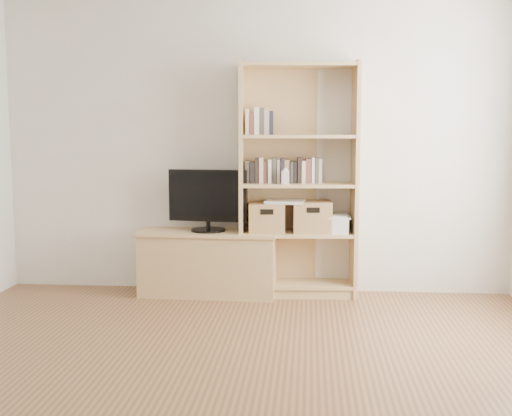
# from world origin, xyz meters

# --- Properties ---
(floor) EXTENTS (4.50, 5.00, 0.01)m
(floor) POSITION_xyz_m (0.00, 0.00, 0.00)
(floor) COLOR brown
(floor) RESTS_ON ground
(back_wall) EXTENTS (4.50, 0.02, 2.60)m
(back_wall) POSITION_xyz_m (0.00, 2.50, 1.30)
(back_wall) COLOR silver
(back_wall) RESTS_ON floor
(tv_stand) EXTENTS (1.19, 0.48, 0.54)m
(tv_stand) POSITION_xyz_m (-0.39, 2.28, 0.27)
(tv_stand) COLOR tan
(tv_stand) RESTS_ON floor
(bookshelf) EXTENTS (1.03, 0.43, 2.01)m
(bookshelf) POSITION_xyz_m (0.39, 2.32, 1.01)
(bookshelf) COLOR tan
(bookshelf) RESTS_ON floor
(television) EXTENTS (0.70, 0.13, 0.54)m
(television) POSITION_xyz_m (-0.39, 2.28, 0.84)
(television) COLOR black
(television) RESTS_ON tv_stand
(books_row_mid) EXTENTS (0.78, 0.23, 0.21)m
(books_row_mid) POSITION_xyz_m (0.39, 2.34, 1.09)
(books_row_mid) COLOR #37332D
(books_row_mid) RESTS_ON bookshelf
(books_row_upper) EXTENTS (0.37, 0.16, 0.19)m
(books_row_upper) POSITION_xyz_m (0.16, 2.33, 1.49)
(books_row_upper) COLOR #37332D
(books_row_upper) RESTS_ON bookshelf
(baby_monitor) EXTENTS (0.06, 0.04, 0.11)m
(baby_monitor) POSITION_xyz_m (0.28, 2.20, 1.04)
(baby_monitor) COLOR white
(baby_monitor) RESTS_ON bookshelf
(basket_left) EXTENTS (0.33, 0.28, 0.25)m
(basket_left) POSITION_xyz_m (0.12, 2.30, 0.69)
(basket_left) COLOR olive
(basket_left) RESTS_ON bookshelf
(basket_right) EXTENTS (0.35, 0.29, 0.27)m
(basket_right) POSITION_xyz_m (0.51, 2.32, 0.69)
(basket_right) COLOR olive
(basket_right) RESTS_ON bookshelf
(laptop) EXTENTS (0.35, 0.26, 0.03)m
(laptop) POSITION_xyz_m (0.28, 2.30, 0.83)
(laptop) COLOR white
(laptop) RESTS_ON basket_left
(magazine_stack) EXTENTS (0.22, 0.30, 0.13)m
(magazine_stack) POSITION_xyz_m (0.73, 2.34, 0.62)
(magazine_stack) COLOR silver
(magazine_stack) RESTS_ON bookshelf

